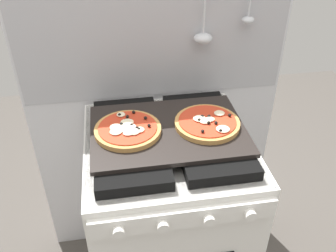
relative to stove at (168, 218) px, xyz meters
The scene contains 5 objects.
kitchen_backsplash 0.48m from the stove, 89.75° to the left, with size 1.10×0.09×1.55m.
stove is the anchor object (origin of this frame).
baking_tray 0.46m from the stove, 90.00° to the left, with size 0.54×0.38×0.02m, color black.
pizza_left 0.50m from the stove, behind, with size 0.23×0.23×0.03m.
pizza_right 0.50m from the stove, ahead, with size 0.23×0.23×0.03m.
Camera 1 is at (-0.17, -1.05, 1.67)m, focal length 39.72 mm.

